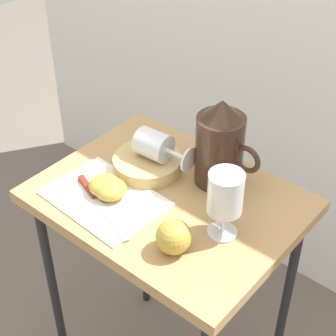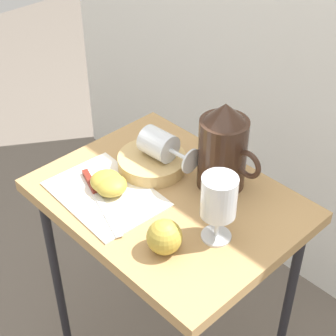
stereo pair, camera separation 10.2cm
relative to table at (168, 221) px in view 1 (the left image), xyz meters
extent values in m
cube|color=white|center=(0.00, 0.65, 0.31)|extent=(2.40, 0.03, 1.92)
cube|color=#AD8451|center=(0.00, 0.00, 0.06)|extent=(0.58, 0.44, 0.03)
cylinder|color=black|center=(-0.25, -0.18, -0.30)|extent=(0.02, 0.02, 0.70)
cylinder|color=black|center=(-0.25, 0.18, -0.30)|extent=(0.02, 0.02, 0.70)
cylinder|color=black|center=(0.25, 0.18, -0.30)|extent=(0.02, 0.02, 0.70)
cube|color=silver|center=(-0.10, -0.10, 0.08)|extent=(0.27, 0.20, 0.00)
cylinder|color=tan|center=(-0.10, 0.04, 0.10)|extent=(0.16, 0.16, 0.03)
cylinder|color=#382319|center=(0.05, 0.12, 0.16)|extent=(0.11, 0.11, 0.17)
cylinder|color=#B23819|center=(0.05, 0.12, 0.13)|extent=(0.10, 0.10, 0.09)
cone|color=#382319|center=(0.05, 0.12, 0.27)|extent=(0.09, 0.09, 0.04)
torus|color=#382319|center=(0.12, 0.12, 0.17)|extent=(0.07, 0.01, 0.07)
cylinder|color=silver|center=(0.16, -0.02, 0.08)|extent=(0.06, 0.06, 0.00)
cylinder|color=silver|center=(0.16, -0.02, 0.11)|extent=(0.01, 0.01, 0.06)
cylinder|color=silver|center=(0.16, -0.02, 0.19)|extent=(0.07, 0.07, 0.09)
cylinder|color=#B23819|center=(0.16, -0.02, 0.17)|extent=(0.06, 0.06, 0.05)
cylinder|color=silver|center=(-0.09, 0.06, 0.15)|extent=(0.08, 0.07, 0.07)
cylinder|color=silver|center=(-0.02, 0.06, 0.15)|extent=(0.06, 0.01, 0.01)
cylinder|color=silver|center=(0.01, 0.06, 0.15)|extent=(0.01, 0.06, 0.06)
ellipsoid|color=#B29938|center=(-0.10, -0.09, 0.10)|extent=(0.07, 0.07, 0.04)
ellipsoid|color=#B29938|center=(-0.12, -0.09, 0.10)|extent=(0.07, 0.07, 0.04)
sphere|color=#B29938|center=(0.12, -0.12, 0.11)|extent=(0.07, 0.07, 0.07)
cube|color=silver|center=(-0.04, -0.14, 0.08)|extent=(0.15, 0.07, 0.00)
cube|color=maroon|center=(-0.15, -0.10, 0.09)|extent=(0.08, 0.04, 0.01)
camera|label=1|loc=(0.60, -0.72, 0.88)|focal=57.88mm
camera|label=2|loc=(0.68, -0.65, 0.88)|focal=57.88mm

